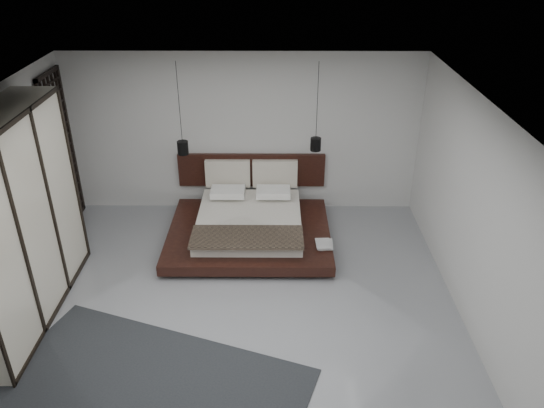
{
  "coord_description": "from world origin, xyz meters",
  "views": [
    {
      "loc": [
        0.53,
        -5.57,
        4.62
      ],
      "look_at": [
        0.49,
        1.2,
        1.0
      ],
      "focal_mm": 35.0,
      "sensor_mm": 36.0,
      "label": 1
    }
  ],
  "objects_px": {
    "lattice_screen": "(62,151)",
    "pendant_left": "(183,147)",
    "pendant_right": "(316,144)",
    "wardrobe": "(12,224)",
    "bed": "(249,222)"
  },
  "relations": [
    {
      "from": "lattice_screen",
      "to": "pendant_left",
      "type": "bearing_deg",
      "value": -4.19
    },
    {
      "from": "lattice_screen",
      "to": "pendant_right",
      "type": "distance_m",
      "value": 4.14
    },
    {
      "from": "lattice_screen",
      "to": "wardrobe",
      "type": "height_order",
      "value": "wardrobe"
    },
    {
      "from": "wardrobe",
      "to": "pendant_left",
      "type": "bearing_deg",
      "value": 52.28
    },
    {
      "from": "bed",
      "to": "pendant_left",
      "type": "height_order",
      "value": "pendant_left"
    },
    {
      "from": "bed",
      "to": "pendant_right",
      "type": "bearing_deg",
      "value": 20.02
    },
    {
      "from": "lattice_screen",
      "to": "bed",
      "type": "xyz_separation_m",
      "value": [
        3.07,
        -0.53,
        -1.02
      ]
    },
    {
      "from": "lattice_screen",
      "to": "pendant_left",
      "type": "xyz_separation_m",
      "value": [
        2.01,
        -0.15,
        0.13
      ]
    },
    {
      "from": "pendant_left",
      "to": "wardrobe",
      "type": "bearing_deg",
      "value": -127.72
    },
    {
      "from": "bed",
      "to": "pendant_right",
      "type": "xyz_separation_m",
      "value": [
        1.06,
        0.39,
        1.22
      ]
    },
    {
      "from": "pendant_left",
      "to": "pendant_right",
      "type": "height_order",
      "value": "same"
    },
    {
      "from": "bed",
      "to": "wardrobe",
      "type": "bearing_deg",
      "value": -146.2
    },
    {
      "from": "lattice_screen",
      "to": "bed",
      "type": "distance_m",
      "value": 3.28
    },
    {
      "from": "bed",
      "to": "pendant_left",
      "type": "relative_size",
      "value": 1.74
    },
    {
      "from": "pendant_right",
      "to": "wardrobe",
      "type": "bearing_deg",
      "value": -149.62
    }
  ]
}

